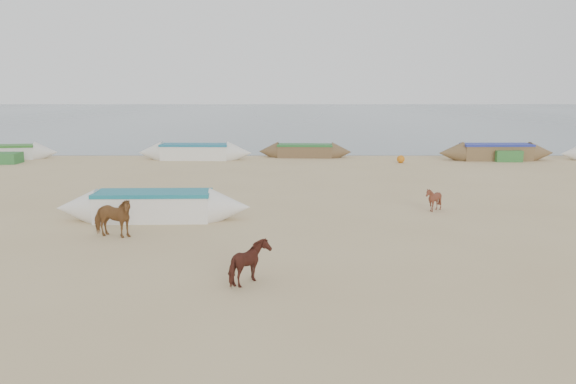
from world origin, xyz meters
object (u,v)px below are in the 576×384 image
object	(u,v)px
calf_right	(251,263)
calf_front	(434,199)
cow_adult	(112,218)
near_canoe	(154,206)

from	to	relation	value
calf_right	calf_front	bearing A→B (deg)	-30.29
cow_adult	calf_right	bearing A→B (deg)	-117.22
calf_front	calf_right	size ratio (longest dim) A/B	0.89
calf_front	near_canoe	bearing A→B (deg)	-85.41
cow_adult	calf_right	distance (m)	5.65
calf_right	near_canoe	world-z (taller)	near_canoe
calf_front	calf_right	distance (m)	9.27
cow_adult	calf_front	xyz separation A→B (m)	(9.87, 3.41, -0.15)
calf_right	near_canoe	size ratio (longest dim) A/B	0.15
calf_front	calf_right	world-z (taller)	calf_right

